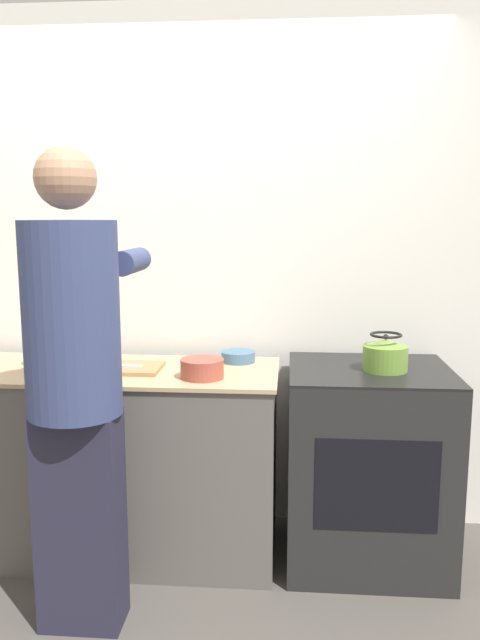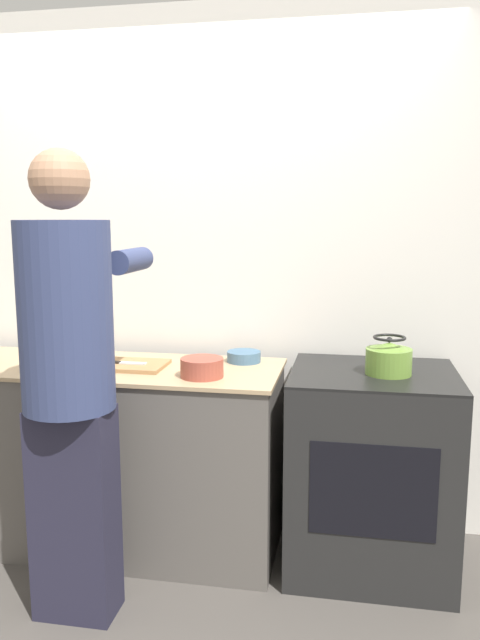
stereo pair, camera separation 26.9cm
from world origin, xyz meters
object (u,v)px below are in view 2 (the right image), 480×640
(person, at_px, (70,373))
(bowl_prep, at_px, (244,357))
(cutting_board, at_px, (126,365))
(kettle, at_px, (389,358))
(oven, at_px, (371,469))
(knife, at_px, (124,363))
(canister_jar, at_px, (55,343))

(person, relative_size, bowl_prep, 11.26)
(cutting_board, bearing_deg, kettle, 0.54)
(oven, relative_size, bowl_prep, 5.60)
(knife, bearing_deg, canister_jar, 176.01)
(cutting_board, height_order, knife, knife)
(canister_jar, bearing_deg, kettle, -0.22)
(kettle, distance_m, bowl_prep, 0.70)
(cutting_board, distance_m, knife, 0.02)
(cutting_board, relative_size, kettle, 1.88)
(oven, relative_size, kettle, 4.59)
(knife, height_order, bowl_prep, bowl_prep)
(knife, relative_size, canister_jar, 1.06)
(oven, distance_m, bowl_prep, 0.78)
(oven, height_order, kettle, kettle)
(kettle, height_order, canister_jar, canister_jar)
(knife, relative_size, kettle, 1.03)
(person, distance_m, canister_jar, 0.64)
(bowl_prep, bearing_deg, kettle, -15.63)
(knife, bearing_deg, cutting_board, 59.05)
(person, distance_m, knife, 0.52)
(bowl_prep, bearing_deg, canister_jar, -168.39)
(person, xyz_separation_m, bowl_prep, (0.55, 0.72, -0.08))
(person, height_order, cutting_board, person)
(bowl_prep, relative_size, canister_jar, 0.85)
(oven, height_order, bowl_prep, bowl_prep)
(kettle, bearing_deg, knife, -179.05)
(person, bearing_deg, knife, 87.92)
(cutting_board, bearing_deg, oven, 2.12)
(knife, height_order, canister_jar, canister_jar)
(bowl_prep, bearing_deg, cutting_board, -159.29)
(kettle, height_order, bowl_prep, kettle)
(oven, height_order, canister_jar, canister_jar)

